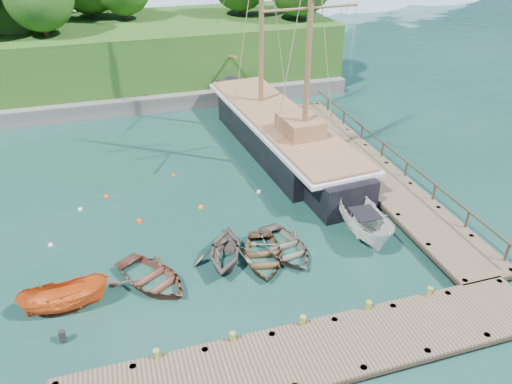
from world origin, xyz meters
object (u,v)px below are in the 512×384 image
(rowboat_2, at_px, (263,260))
(cabin_boat_white, at_px, (362,235))
(rowboat_3, at_px, (285,252))
(motorboat_orange, at_px, (68,309))
(rowboat_1, at_px, (225,263))
(rowboat_0, at_px, (153,283))
(schooner, at_px, (280,136))

(rowboat_2, bearing_deg, cabin_boat_white, 16.73)
(rowboat_3, xyz_separation_m, motorboat_orange, (-10.70, -1.03, 0.00))
(rowboat_2, height_order, motorboat_orange, motorboat_orange)
(rowboat_1, height_order, cabin_boat_white, cabin_boat_white)
(motorboat_orange, bearing_deg, rowboat_0, -82.09)
(rowboat_3, height_order, schooner, schooner)
(rowboat_0, relative_size, schooner, 0.16)
(rowboat_0, height_order, cabin_boat_white, cabin_boat_white)
(cabin_boat_white, bearing_deg, rowboat_3, -173.97)
(rowboat_0, distance_m, motorboat_orange, 3.90)
(rowboat_1, distance_m, cabin_boat_white, 7.74)
(rowboat_3, bearing_deg, rowboat_2, -175.82)
(rowboat_0, relative_size, rowboat_2, 1.04)
(rowboat_1, bearing_deg, rowboat_0, -152.54)
(rowboat_3, xyz_separation_m, schooner, (3.86, 11.72, 1.06))
(rowboat_0, height_order, rowboat_1, rowboat_1)
(rowboat_2, height_order, schooner, schooner)
(rowboat_0, distance_m, rowboat_1, 3.72)
(rowboat_1, bearing_deg, rowboat_3, 18.97)
(rowboat_3, bearing_deg, schooner, 63.09)
(rowboat_0, bearing_deg, schooner, 15.82)
(rowboat_2, bearing_deg, rowboat_0, -166.89)
(rowboat_0, distance_m, cabin_boat_white, 11.44)
(rowboat_0, xyz_separation_m, schooner, (10.71, 12.15, 1.06))
(rowboat_3, height_order, motorboat_orange, motorboat_orange)
(motorboat_orange, relative_size, schooner, 0.15)
(rowboat_2, relative_size, motorboat_orange, 1.04)
(rowboat_3, distance_m, motorboat_orange, 10.75)
(schooner, bearing_deg, rowboat_2, -117.83)
(motorboat_orange, xyz_separation_m, cabin_boat_white, (15.27, 1.25, 0.00))
(rowboat_1, relative_size, motorboat_orange, 0.95)
(motorboat_orange, bearing_deg, rowboat_3, -85.34)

